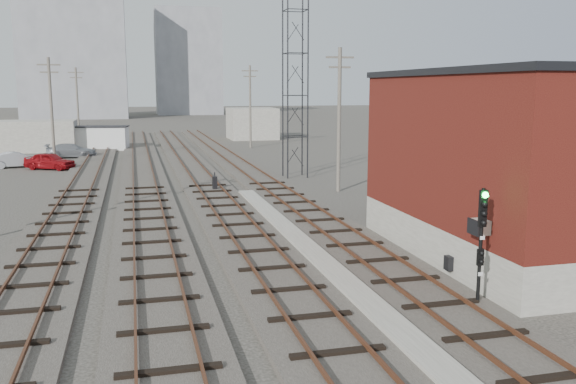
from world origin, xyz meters
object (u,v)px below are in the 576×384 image
object	(u,v)px
site_trailer	(99,138)
car_silver	(16,160)
car_red	(50,161)
signal_mast	(481,241)
switch_stand	(215,183)
car_grey	(71,151)

from	to	relation	value
site_trailer	car_silver	world-z (taller)	site_trailer
car_red	signal_mast	bearing A→B (deg)	-128.58
switch_stand	site_trailer	distance (m)	31.29
signal_mast	car_silver	xyz separation A→B (m)	(-19.31, 38.99, -1.44)
site_trailer	car_grey	xyz separation A→B (m)	(-2.22, -7.28, -0.62)
site_trailer	car_red	size ratio (longest dim) A/B	1.57
signal_mast	car_red	distance (m)	40.50
car_red	car_grey	world-z (taller)	car_red
signal_mast	car_grey	xyz separation A→B (m)	(-15.56, 45.59, -1.42)
car_red	car_silver	distance (m)	3.50
car_silver	switch_stand	bearing A→B (deg)	-152.11
signal_mast	car_red	size ratio (longest dim) A/B	0.90
car_grey	car_red	bearing A→B (deg)	174.65
car_red	site_trailer	bearing A→B (deg)	16.34
switch_stand	car_grey	bearing A→B (deg)	108.30
switch_stand	car_silver	bearing A→B (deg)	124.86
site_trailer	car_grey	world-z (taller)	site_trailer
signal_mast	switch_stand	size ratio (longest dim) A/B	3.10
signal_mast	car_red	xyz separation A→B (m)	(-16.46, 36.98, -1.40)
car_red	car_silver	bearing A→B (deg)	82.22
signal_mast	switch_stand	world-z (taller)	signal_mast
switch_stand	car_silver	size ratio (longest dim) A/B	0.30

